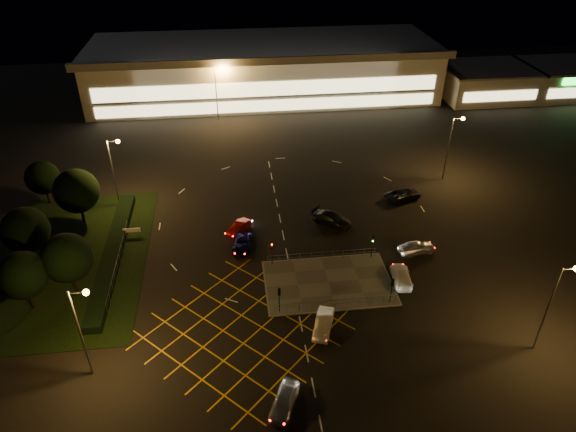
{
  "coord_description": "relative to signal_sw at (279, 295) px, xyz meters",
  "views": [
    {
      "loc": [
        -7.94,
        -45.78,
        37.97
      ],
      "look_at": [
        -1.21,
        9.36,
        2.0
      ],
      "focal_mm": 32.0,
      "sensor_mm": 36.0,
      "label": 1
    }
  ],
  "objects": [
    {
      "name": "tree_e",
      "position": [
        -22.0,
        5.99,
        2.28
      ],
      "size": [
        5.4,
        5.4,
        7.35
      ],
      "color": "black",
      "rests_on": "ground"
    },
    {
      "name": "ground",
      "position": [
        4.0,
        5.99,
        -2.37
      ],
      "size": [
        180.0,
        180.0,
        0.0
      ],
      "primitive_type": "plane",
      "color": "black",
      "rests_on": "ground"
    },
    {
      "name": "signal_ne",
      "position": [
        12.0,
        7.99,
        0.0
      ],
      "size": [
        0.28,
        0.3,
        3.15
      ],
      "color": "black",
      "rests_on": "pedestrian_island"
    },
    {
      "name": "car_queue_white",
      "position": [
        4.15,
        -3.01,
        -1.62
      ],
      "size": [
        3.04,
        4.82,
        1.5
      ],
      "primitive_type": "imported",
      "rotation": [
        0.0,
        0.0,
        5.94
      ],
      "color": "silver",
      "rests_on": "ground"
    },
    {
      "name": "streetlight_far_left",
      "position": [
        -5.56,
        53.99,
        4.2
      ],
      "size": [
        1.78,
        0.56,
        10.03
      ],
      "color": "slate",
      "rests_on": "ground"
    },
    {
      "name": "retail_unit_b",
      "position": [
        66.0,
        59.95,
        0.85
      ],
      "size": [
        14.8,
        14.8,
        6.35
      ],
      "color": "beige",
      "rests_on": "ground"
    },
    {
      "name": "car_far_dkgrey",
      "position": [
        8.67,
        15.81,
        -1.59
      ],
      "size": [
        5.56,
        5.08,
        1.56
      ],
      "primitive_type": "imported",
      "rotation": [
        0.0,
        0.0,
        0.89
      ],
      "color": "black",
      "rests_on": "ground"
    },
    {
      "name": "car_approach_white",
      "position": [
        14.26,
        3.39,
        -1.65
      ],
      "size": [
        2.64,
        5.16,
        1.43
      ],
      "primitive_type": "imported",
      "rotation": [
        0.0,
        0.0,
        3.01
      ],
      "color": "silver",
      "rests_on": "ground"
    },
    {
      "name": "signal_se",
      "position": [
        12.0,
        0.0,
        0.0
      ],
      "size": [
        0.28,
        0.3,
        3.15
      ],
      "rotation": [
        0.0,
        0.0,
        3.14
      ],
      "color": "black",
      "rests_on": "pedestrian_island"
    },
    {
      "name": "tree_b",
      "position": [
        -28.0,
        11.99,
        2.28
      ],
      "size": [
        5.4,
        5.4,
        7.35
      ],
      "color": "black",
      "rests_on": "ground"
    },
    {
      "name": "signal_nw",
      "position": [
        0.0,
        7.99,
        0.0
      ],
      "size": [
        0.28,
        0.3,
        3.15
      ],
      "color": "black",
      "rests_on": "pedestrian_island"
    },
    {
      "name": "tree_a",
      "position": [
        -26.0,
        3.99,
        1.97
      ],
      "size": [
        5.04,
        5.04,
        6.86
      ],
      "color": "black",
      "rests_on": "ground"
    },
    {
      "name": "car_circ_red",
      "position": [
        -3.6,
        15.54,
        -1.72
      ],
      "size": [
        3.54,
        3.93,
        1.3
      ],
      "primitive_type": "imported",
      "rotation": [
        0.0,
        0.0,
        5.61
      ],
      "color": "maroon",
      "rests_on": "ground"
    },
    {
      "name": "car_left_blue",
      "position": [
        -3.34,
        11.84,
        -1.74
      ],
      "size": [
        2.91,
        4.85,
        1.26
      ],
      "primitive_type": "imported",
      "rotation": [
        0.0,
        0.0,
        6.09
      ],
      "color": "#0F0D4E",
      "rests_on": "ground"
    },
    {
      "name": "hedge",
      "position": [
        -19.0,
        11.99,
        -1.87
      ],
      "size": [
        2.0,
        26.0,
        1.0
      ],
      "primitive_type": "cube",
      "color": "black",
      "rests_on": "ground"
    },
    {
      "name": "streetlight_se",
      "position": [
        24.44,
        -8.01,
        4.2
      ],
      "size": [
        1.78,
        0.56,
        10.03
      ],
      "color": "slate",
      "rests_on": "ground"
    },
    {
      "name": "pedestrian_island",
      "position": [
        6.0,
        3.99,
        -2.31
      ],
      "size": [
        14.0,
        9.0,
        0.12
      ],
      "primitive_type": "cube",
      "color": "#4C4944",
      "rests_on": "ground"
    },
    {
      "name": "car_near_silver",
      "position": [
        -0.85,
        -11.7,
        -1.59
      ],
      "size": [
        3.48,
        4.93,
        1.56
      ],
      "primitive_type": "imported",
      "rotation": [
        0.0,
        0.0,
        5.88
      ],
      "color": "#B9BDC1",
      "rests_on": "ground"
    },
    {
      "name": "car_right_silver",
      "position": [
        17.76,
        8.36,
        -1.59
      ],
      "size": [
        4.76,
        2.44,
        1.55
      ],
      "primitive_type": "imported",
      "rotation": [
        0.0,
        0.0,
        1.71
      ],
      "color": "silver",
      "rests_on": "ground"
    },
    {
      "name": "retail_unit_a",
      "position": [
        50.0,
        59.97,
        0.85
      ],
      "size": [
        18.8,
        14.8,
        6.35
      ],
      "color": "beige",
      "rests_on": "ground"
    },
    {
      "name": "signal_sw",
      "position": [
        0.0,
        0.0,
        0.0
      ],
      "size": [
        0.28,
        0.3,
        3.15
      ],
      "rotation": [
        0.0,
        0.0,
        3.14
      ],
      "color": "black",
      "rests_on": "pedestrian_island"
    },
    {
      "name": "supermarket",
      "position": [
        4.0,
        67.95,
        2.95
      ],
      "size": [
        72.0,
        26.5,
        10.5
      ],
      "color": "beige",
      "rests_on": "ground"
    },
    {
      "name": "streetlight_ne",
      "position": [
        28.44,
        25.99,
        4.2
      ],
      "size": [
        1.78,
        0.56,
        10.03
      ],
      "color": "slate",
      "rests_on": "ground"
    },
    {
      "name": "streetlight_far_right",
      "position": [
        34.44,
        55.99,
        4.2
      ],
      "size": [
        1.78,
        0.56,
        10.03
      ],
      "color": "slate",
      "rests_on": "ground"
    },
    {
      "name": "streetlight_nw",
      "position": [
        -19.56,
        23.99,
        4.2
      ],
      "size": [
        1.78,
        0.56,
        10.03
      ],
      "color": "slate",
      "rests_on": "ground"
    },
    {
      "name": "streetlight_sw",
      "position": [
        -17.56,
        -6.01,
        4.2
      ],
      "size": [
        1.78,
        0.56,
        10.03
      ],
      "color": "slate",
      "rests_on": "ground"
    },
    {
      "name": "tree_c",
      "position": [
        -24.0,
        19.99,
        2.59
      ],
      "size": [
        5.76,
        5.76,
        7.84
      ],
      "color": "black",
      "rests_on": "ground"
    },
    {
      "name": "car_east_grey",
      "position": [
        20.05,
        20.85,
        -1.61
      ],
      "size": [
        5.97,
        4.2,
        1.51
      ],
      "primitive_type": "imported",
      "rotation": [
        0.0,
        0.0,
        1.92
      ],
      "color": "black",
      "rests_on": "ground"
    },
    {
      "name": "grass_verge",
      "position": [
        -24.0,
        11.99,
        -2.33
      ],
      "size": [
        18.0,
        30.0,
        0.08
      ],
      "primitive_type": "cube",
      "color": "black",
      "rests_on": "ground"
    },
    {
      "name": "tree_d",
      "position": [
        -30.0,
        25.99,
        1.65
      ],
      "size": [
        4.68,
        4.68,
        6.37
      ],
      "color": "black",
      "rests_on": "ground"
    }
  ]
}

